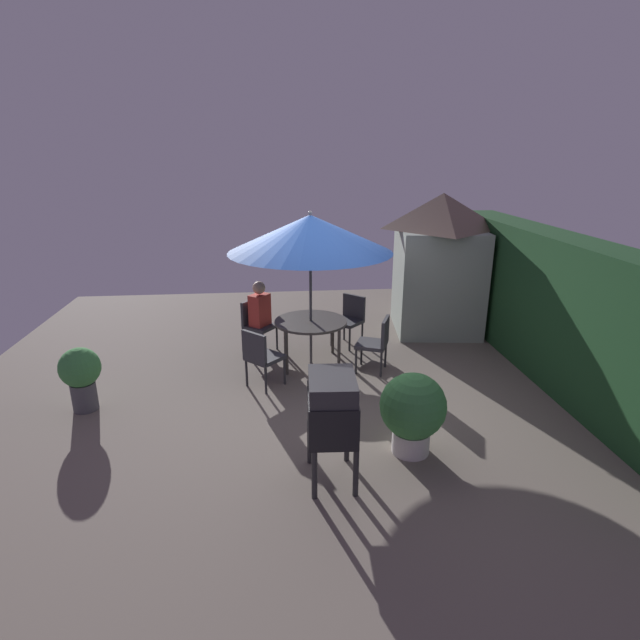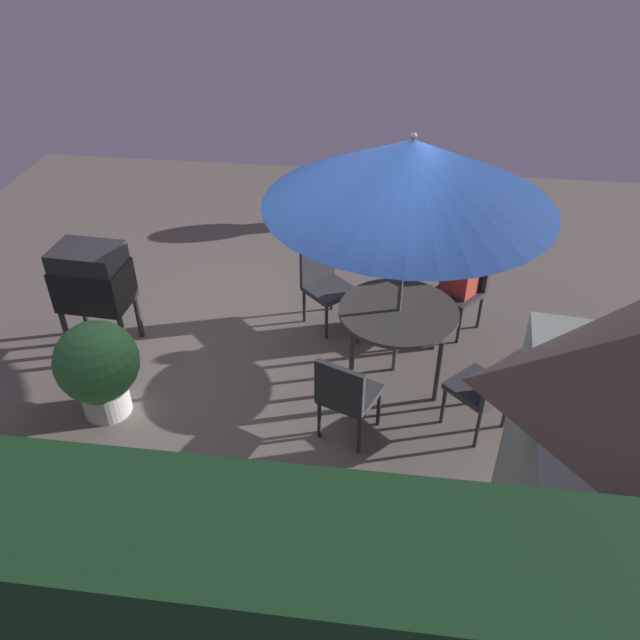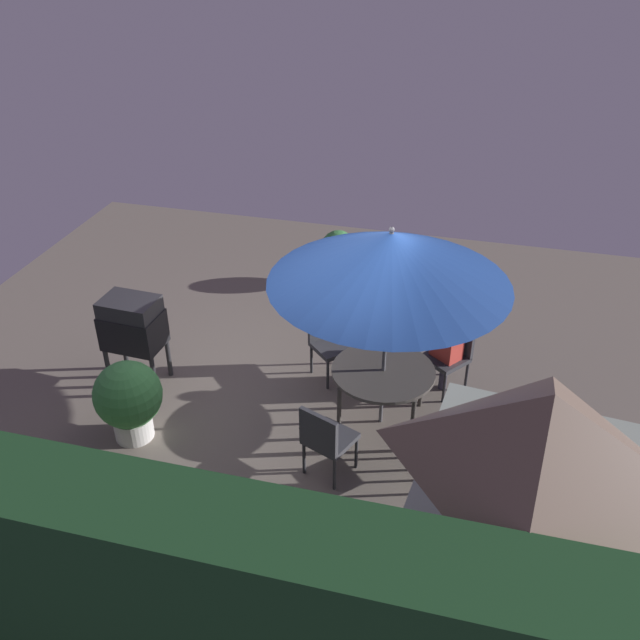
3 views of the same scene
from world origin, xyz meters
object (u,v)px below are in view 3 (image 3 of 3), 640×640
at_px(chair_far_side, 329,339).
at_px(chair_toward_hedge, 326,438).
at_px(chair_toward_house, 447,442).
at_px(person_in_red, 448,336).
at_px(potted_plant_by_grill, 338,253).
at_px(chair_near_shed, 451,351).
at_px(potted_plant_by_shed, 128,398).
at_px(patio_umbrella, 390,258).
at_px(garden_shed, 524,534).
at_px(bbq_grill, 132,325).
at_px(patio_table, 383,374).

bearing_deg(chair_far_side, chair_toward_hedge, 102.65).
bearing_deg(chair_toward_house, person_in_red, -83.78).
relative_size(chair_toward_hedge, potted_plant_by_grill, 1.01).
bearing_deg(potted_plant_by_grill, chair_toward_hedge, 101.55).
xyz_separation_m(chair_near_shed, potted_plant_by_grill, (1.96, -2.29, 0.01)).
bearing_deg(potted_plant_by_shed, patio_umbrella, -160.36).
bearing_deg(garden_shed, chair_near_shed, -77.39).
xyz_separation_m(bbq_grill, chair_toward_hedge, (-2.69, 1.03, -0.33)).
bearing_deg(chair_far_side, patio_umbrella, 135.76).
distance_m(chair_toward_house, person_in_red, 1.63).
bearing_deg(person_in_red, bbq_grill, 12.26).
xyz_separation_m(patio_umbrella, chair_near_shed, (-0.69, -0.90, -1.63)).
relative_size(patio_umbrella, chair_near_shed, 2.84).
height_order(patio_table, potted_plant_by_grill, potted_plant_by_grill).
relative_size(garden_shed, chair_toward_hedge, 2.92).
relative_size(bbq_grill, chair_far_side, 1.33).
xyz_separation_m(chair_near_shed, potted_plant_by_shed, (3.38, 1.86, 0.03)).
xyz_separation_m(garden_shed, patio_table, (1.47, -2.57, -0.66)).
distance_m(chair_toward_hedge, potted_plant_by_grill, 4.29).
bearing_deg(person_in_red, potted_plant_by_grill, -50.93).
xyz_separation_m(chair_near_shed, person_in_red, (0.05, 0.07, 0.26)).
distance_m(patio_umbrella, chair_toward_hedge, 1.97).
height_order(patio_table, chair_toward_house, chair_toward_house).
height_order(chair_far_side, person_in_red, person_in_red).
bearing_deg(garden_shed, potted_plant_by_shed, -21.16).
relative_size(potted_plant_by_grill, person_in_red, 0.71).
xyz_separation_m(chair_near_shed, chair_far_side, (1.51, 0.10, 0.00)).
height_order(patio_table, chair_far_side, chair_far_side).
relative_size(patio_umbrella, chair_far_side, 2.84).
bearing_deg(garden_shed, chair_far_side, -55.82).
relative_size(patio_table, potted_plant_by_shed, 1.20).
bearing_deg(patio_umbrella, chair_toward_house, 136.55).
bearing_deg(bbq_grill, potted_plant_by_shed, 113.00).
distance_m(bbq_grill, chair_near_shed, 3.91).
relative_size(bbq_grill, chair_toward_house, 1.33).
xyz_separation_m(patio_umbrella, potted_plant_by_shed, (2.69, 0.96, -1.61)).
relative_size(garden_shed, bbq_grill, 2.19).
bearing_deg(person_in_red, chair_toward_house, 96.22).
distance_m(patio_table, potted_plant_by_grill, 3.44).
bearing_deg(patio_umbrella, person_in_red, -127.36).
bearing_deg(patio_umbrella, bbq_grill, -0.38).
xyz_separation_m(chair_near_shed, chair_toward_hedge, (1.10, 1.91, 0.00)).
bearing_deg(chair_toward_house, bbq_grill, -11.39).
distance_m(potted_plant_by_shed, person_in_red, 3.79).
xyz_separation_m(garden_shed, chair_toward_hedge, (1.88, -1.56, -0.82)).
bearing_deg(potted_plant_by_grill, chair_near_shed, 130.65).
xyz_separation_m(chair_far_side, potted_plant_by_grill, (0.45, -2.39, 0.01)).
height_order(garden_shed, chair_near_shed, garden_shed).
height_order(patio_umbrella, chair_far_side, patio_umbrella).
bearing_deg(patio_umbrella, potted_plant_by_grill, -68.22).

